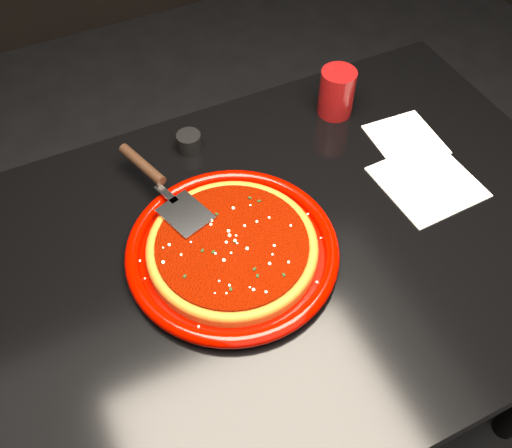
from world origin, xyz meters
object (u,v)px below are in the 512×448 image
Objects in this scene: pizza_server at (163,186)px; plate at (232,250)px; ramekin at (189,142)px; table at (274,342)px; cup at (337,93)px.

plate is at bearing -86.99° from pizza_server.
plate is 0.18m from pizza_server.
plate is 1.25× the size of pizza_server.
pizza_server is at bearing -129.47° from ramekin.
ramekin is (-0.05, 0.30, 0.39)m from table.
ramekin reaches higher than plate.
ramekin is (0.03, 0.28, 0.01)m from plate.
ramekin is at bearing 83.76° from plate.
cup is (0.35, 0.25, 0.04)m from plate.
ramekin is (-0.32, 0.03, -0.03)m from cup.
ramekin is at bearing 174.81° from cup.
cup is (0.27, 0.27, 0.43)m from table.
plate is 0.28m from ramekin.
plate is at bearing -144.81° from cup.
pizza_server is at bearing 128.16° from table.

